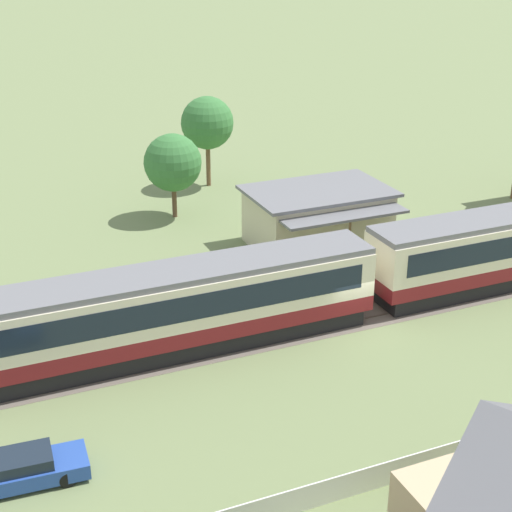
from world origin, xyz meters
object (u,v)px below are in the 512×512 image
(yard_tree_1, at_px, (173,163))
(passenger_train, at_px, (185,305))
(station_building, at_px, (318,217))
(yard_tree_0, at_px, (207,123))
(parked_car_blue, at_px, (25,469))

(yard_tree_1, bearing_deg, passenger_train, -106.00)
(station_building, xyz_separation_m, yard_tree_0, (-2.19, 13.99, 3.03))
(yard_tree_0, bearing_deg, passenger_train, -112.44)
(parked_car_blue, bearing_deg, yard_tree_1, 64.75)
(passenger_train, distance_m, yard_tree_0, 25.22)
(passenger_train, relative_size, yard_tree_0, 8.73)
(parked_car_blue, xyz_separation_m, yard_tree_1, (13.55, 24.49, 3.27))
(passenger_train, distance_m, parked_car_blue, 11.10)
(passenger_train, bearing_deg, parked_car_blue, -140.93)
(station_building, bearing_deg, parked_car_blue, -141.53)
(yard_tree_1, bearing_deg, yard_tree_0, 51.00)
(station_building, height_order, yard_tree_1, yard_tree_1)
(yard_tree_1, bearing_deg, station_building, -51.28)
(parked_car_blue, bearing_deg, yard_tree_0, 62.70)
(yard_tree_0, relative_size, yard_tree_1, 1.18)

